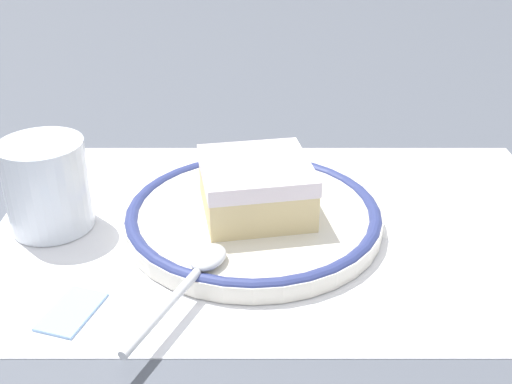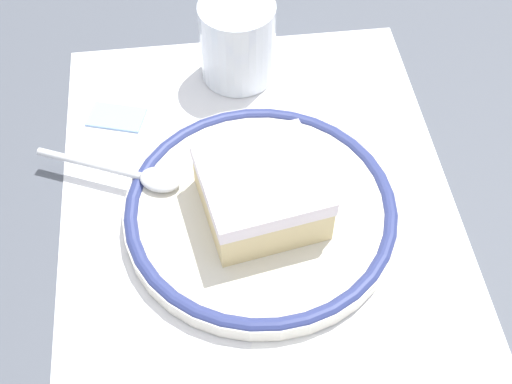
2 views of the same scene
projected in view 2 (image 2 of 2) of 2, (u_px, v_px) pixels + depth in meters
ground_plane at (265, 246)px, 0.54m from camera, size 2.40×2.40×0.00m
placemat at (265, 246)px, 0.54m from camera, size 0.50×0.32×0.00m
plate at (256, 211)px, 0.55m from camera, size 0.22×0.22×0.02m
cake_slice at (260, 191)px, 0.52m from camera, size 0.10×0.10×0.05m
spoon at (139, 175)px, 0.56m from camera, size 0.07×0.12×0.01m
cup at (237, 46)px, 0.63m from camera, size 0.07×0.07×0.08m
sugar_packet at (116, 115)px, 0.62m from camera, size 0.04×0.06×0.01m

